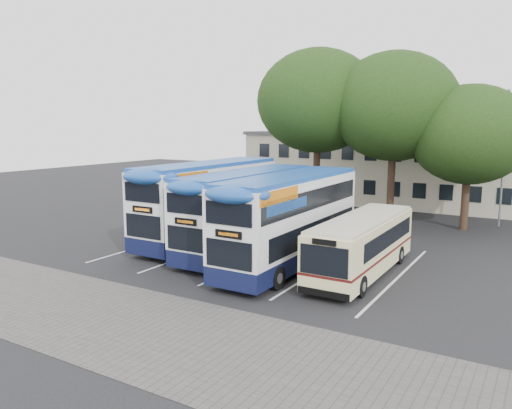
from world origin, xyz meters
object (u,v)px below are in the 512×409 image
object	(u,v)px
tree_left	(318,101)
bus_dd_mid	(248,208)
bus_dd_right	(291,216)
bus_single	(363,242)
tree_right	(470,135)
bus_dd_left	(210,198)
lamp_post	(504,151)
tree_mid	(394,107)

from	to	relation	value
tree_left	bus_dd_mid	bearing A→B (deg)	-84.16
bus_dd_right	bus_single	xyz separation A→B (m)	(3.45, 0.47, -0.95)
bus_dd_mid	tree_right	bearing A→B (deg)	53.06
bus_dd_left	bus_dd_right	distance (m)	6.88
tree_left	bus_single	size ratio (longest dim) A/B	1.37
tree_left	tree_right	world-z (taller)	tree_left
tree_left	lamp_post	bearing A→B (deg)	12.96
bus_dd_left	tree_mid	bearing A→B (deg)	55.39
tree_left	bus_dd_mid	xyz separation A→B (m)	(1.18, -11.58, -6.09)
tree_right	bus_single	size ratio (longest dim) A/B	1.05
tree_right	bus_dd_mid	distance (m)	15.63
tree_right	bus_single	world-z (taller)	tree_right
tree_mid	bus_dd_left	size ratio (longest dim) A/B	1.05
tree_left	bus_dd_right	distance (m)	14.85
bus_dd_mid	bus_dd_right	bearing A→B (deg)	-21.34
tree_right	bus_single	distance (m)	13.94
tree_left	bus_dd_left	size ratio (longest dim) A/B	1.10
bus_dd_left	bus_single	xyz separation A→B (m)	(9.93, -1.84, -1.05)
bus_dd_left	bus_dd_mid	world-z (taller)	bus_dd_left
lamp_post	tree_mid	world-z (taller)	tree_mid
lamp_post	bus_dd_left	size ratio (longest dim) A/B	0.81
bus_single	bus_dd_mid	bearing A→B (deg)	173.31
bus_dd_left	bus_dd_right	bearing A→B (deg)	-19.61
bus_dd_left	bus_single	world-z (taller)	bus_dd_left
bus_dd_mid	bus_dd_right	size ratio (longest dim) A/B	0.98
tree_right	lamp_post	bearing A→B (deg)	50.11
bus_dd_left	tree_right	bearing A→B (deg)	41.78
lamp_post	tree_mid	size ratio (longest dim) A/B	0.77
bus_dd_right	lamp_post	bearing A→B (deg)	63.49
tree_mid	tree_right	world-z (taller)	tree_mid
tree_left	bus_dd_right	world-z (taller)	tree_left
tree_left	tree_right	bearing A→B (deg)	3.00
lamp_post	bus_dd_right	xyz separation A→B (m)	(-7.80, -15.64, -2.63)
tree_left	tree_right	xyz separation A→B (m)	(10.30, 0.54, -2.32)
bus_single	tree_left	bearing A→B (deg)	122.40
tree_mid	tree_right	bearing A→B (deg)	1.69
bus_dd_left	bus_dd_mid	size ratio (longest dim) A/B	1.06
tree_mid	bus_dd_left	bearing A→B (deg)	-124.61
tree_left	bus_single	xyz separation A→B (m)	(7.84, -12.36, -6.99)
lamp_post	bus_single	bearing A→B (deg)	-106.00
tree_mid	bus_dd_right	bearing A→B (deg)	-94.59
tree_left	tree_mid	distance (m)	5.49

